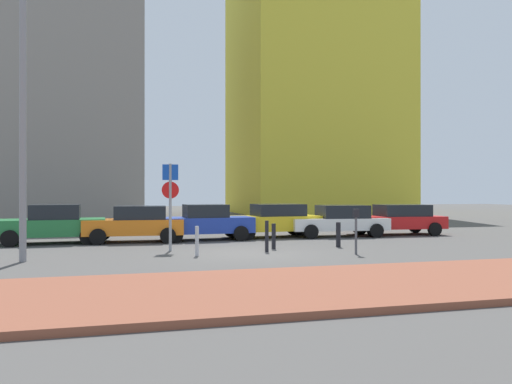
{
  "coord_description": "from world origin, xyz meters",
  "views": [
    {
      "loc": [
        -3.8,
        -15.83,
        2.04
      ],
      "look_at": [
        1.03,
        2.83,
        2.08
      ],
      "focal_mm": 33.68,
      "sensor_mm": 36.0,
      "label": 1
    }
  ],
  "objects": [
    {
      "name": "building_under_construction",
      "position": [
        -10.75,
        26.11,
        11.2
      ],
      "size": [
        15.6,
        14.78,
        22.4
      ],
      "primitive_type": "cube",
      "color": "gray",
      "rests_on": "ground"
    },
    {
      "name": "street_lamp",
      "position": [
        -6.93,
        -0.38,
        4.87
      ],
      "size": [
        0.7,
        0.36,
        8.45
      ],
      "color": "gray",
      "rests_on": "ground"
    },
    {
      "name": "parked_car_red",
      "position": [
        8.76,
        5.12,
        0.77
      ],
      "size": [
        4.65,
        2.31,
        1.47
      ],
      "color": "red",
      "rests_on": "ground"
    },
    {
      "name": "parked_car_green",
      "position": [
        -6.9,
        4.97,
        0.8
      ],
      "size": [
        4.2,
        2.25,
        1.57
      ],
      "color": "#237238",
      "rests_on": "ground"
    },
    {
      "name": "traffic_bollard_far",
      "position": [
        1.19,
        0.88,
        0.46
      ],
      "size": [
        0.15,
        0.15,
        0.93
      ],
      "primitive_type": "cylinder",
      "color": "black",
      "rests_on": "ground"
    },
    {
      "name": "traffic_bollard_near",
      "position": [
        -1.77,
        -0.36,
        0.48
      ],
      "size": [
        0.12,
        0.12,
        0.97
      ],
      "primitive_type": "cylinder",
      "color": "#B7B7BC",
      "rests_on": "ground"
    },
    {
      "name": "sidewalk_brick",
      "position": [
        0.0,
        -6.39,
        0.07
      ],
      "size": [
        40.0,
        4.44,
        0.14
      ],
      "primitive_type": "cube",
      "color": "brown",
      "rests_on": "ground"
    },
    {
      "name": "parking_sign_post",
      "position": [
        -2.49,
        1.27,
        1.94
      ],
      "size": [
        0.6,
        0.1,
        3.07
      ],
      "color": "gray",
      "rests_on": "ground"
    },
    {
      "name": "parked_car_yellow",
      "position": [
        2.52,
        5.36,
        0.8
      ],
      "size": [
        4.41,
        2.28,
        1.53
      ],
      "color": "gold",
      "rests_on": "ground"
    },
    {
      "name": "ground_plane",
      "position": [
        0.0,
        0.0,
        0.0
      ],
      "size": [
        120.0,
        120.0,
        0.0
      ],
      "primitive_type": "plane",
      "color": "#4C4947"
    },
    {
      "name": "parked_car_blue",
      "position": [
        -0.73,
        4.88,
        0.78
      ],
      "size": [
        4.16,
        2.08,
        1.54
      ],
      "color": "#1E389E",
      "rests_on": "ground"
    },
    {
      "name": "traffic_bollard_edge",
      "position": [
        3.73,
        0.89,
        0.47
      ],
      "size": [
        0.17,
        0.17,
        0.93
      ],
      "primitive_type": "cylinder",
      "color": "black",
      "rests_on": "ground"
    },
    {
      "name": "parked_car_white",
      "position": [
        5.58,
        4.95,
        0.76
      ],
      "size": [
        4.67,
        2.25,
        1.47
      ],
      "color": "white",
      "rests_on": "ground"
    },
    {
      "name": "parked_car_orange",
      "position": [
        -3.63,
        4.76,
        0.78
      ],
      "size": [
        4.07,
        2.17,
        1.5
      ],
      "color": "orange",
      "rests_on": "ground"
    },
    {
      "name": "parking_meter",
      "position": [
        3.4,
        -1.26,
        0.97
      ],
      "size": [
        0.18,
        0.14,
        1.51
      ],
      "color": "#4C4C51",
      "rests_on": "ground"
    },
    {
      "name": "traffic_bollard_mid",
      "position": [
        0.71,
        0.11,
        0.54
      ],
      "size": [
        0.13,
        0.13,
        1.08
      ],
      "primitive_type": "cylinder",
      "color": "black",
      "rests_on": "ground"
    },
    {
      "name": "building_colorful_midrise",
      "position": [
        13.92,
        29.94,
        13.05
      ],
      "size": [
        14.93,
        15.43,
        26.1
      ],
      "primitive_type": "cube",
      "color": "gold",
      "rests_on": "ground"
    }
  ]
}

